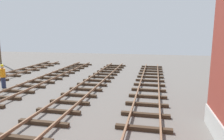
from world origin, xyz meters
TOP-DOWN VIEW (x-y plane):
  - track_worker_foreground at (-10.21, 11.37)m, footprint 0.40×0.40m

SIDE VIEW (x-z plane):
  - track_worker_foreground at x=-10.21m, z-range -0.01..1.86m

